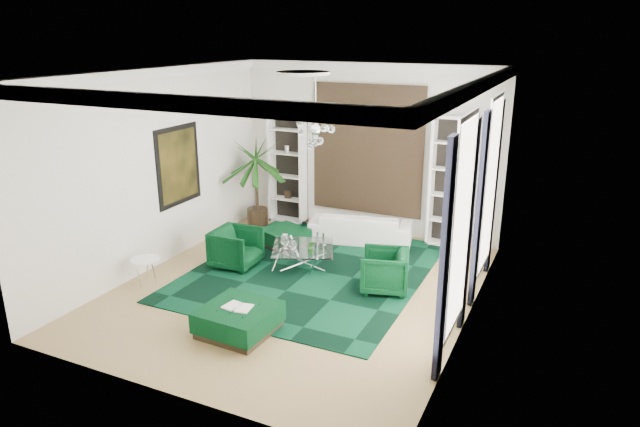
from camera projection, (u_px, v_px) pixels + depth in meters
The scene contains 30 objects.
floor at pixel (298, 288), 10.31m from camera, with size 6.00×7.00×0.02m, color tan.
ceiling at pixel (295, 72), 9.14m from camera, with size 6.00×7.00×0.02m, color white.
wall_back at pixel (368, 149), 12.75m from camera, with size 6.00×0.02×3.80m, color silver.
wall_front at pixel (159, 257), 6.70m from camera, with size 6.00×0.02×3.80m, color silver.
wall_left at pixel (157, 169), 10.94m from camera, with size 0.02×7.00×3.80m, color silver.
wall_right at pixel (475, 209), 8.51m from camera, with size 0.02×7.00×3.80m, color silver.
crown_molding at pixel (295, 79), 9.17m from camera, with size 6.00×7.00×0.18m, color white, non-canonical shape.
ceiling_medallion at pixel (303, 73), 9.41m from camera, with size 0.90×0.90×0.05m, color white.
tapestry at pixel (367, 150), 12.71m from camera, with size 2.50×0.06×2.80m, color black.
shelving_left at pixel (288, 165), 13.52m from camera, with size 0.90×0.38×2.80m, color white, non-canonical shape.
shelving_right at pixel (452, 182), 11.95m from camera, with size 0.90×0.38×2.80m, color white, non-canonical shape.
painting at pixel (179, 166), 11.45m from camera, with size 0.04×1.30×1.60m, color black.
window_near at pixel (461, 226), 7.74m from camera, with size 0.03×1.10×2.90m, color white.
curtain_near_a at pixel (444, 263), 7.16m from camera, with size 0.07×0.30×3.25m, color black.
curtain_near_b at pixel (469, 226), 8.51m from camera, with size 0.07×0.30×3.25m, color black.
window_far at pixel (490, 185), 9.81m from camera, with size 0.03×1.10×2.90m, color white.
curtain_far_a at pixel (479, 211), 9.23m from camera, with size 0.07×0.30×3.25m, color black.
curtain_far_b at pixel (494, 188), 10.58m from camera, with size 0.07×0.30×3.25m, color black.
rug at pixel (311, 270), 11.04m from camera, with size 4.20×5.00×0.02m, color black.
sofa at pixel (361, 227), 12.51m from camera, with size 2.21×0.86×0.65m, color silver.
armchair_left at pixel (236, 248), 11.13m from camera, with size 0.83×0.86×0.78m, color black.
armchair_right at pixel (385, 271), 10.10m from camera, with size 0.81×0.83×0.76m, color black.
coffee_table at pixel (303, 257), 11.20m from camera, with size 1.17×1.17×0.40m, color white, non-canonical shape.
ottoman_side at pixel (284, 237), 12.27m from camera, with size 0.85×0.85×0.38m, color black.
ottoman_front at pixel (239, 320), 8.73m from camera, with size 1.06×1.06×0.42m, color black.
book at pixel (238, 307), 8.66m from camera, with size 0.44×0.29×0.03m, color white.
side_table at pixel (146, 272), 10.35m from camera, with size 0.52×0.52×0.50m, color white.
palm at pixel (256, 172), 13.16m from camera, with size 1.66×1.66×2.66m, color #174412, non-canonical shape.
chandelier at pixel (316, 130), 9.55m from camera, with size 0.75×0.75×0.67m, color white, non-canonical shape.
table_plant at pixel (311, 247), 10.77m from camera, with size 0.15×0.12×0.26m, color #174412.
Camera 1 is at (4.34, -8.34, 4.44)m, focal length 32.00 mm.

